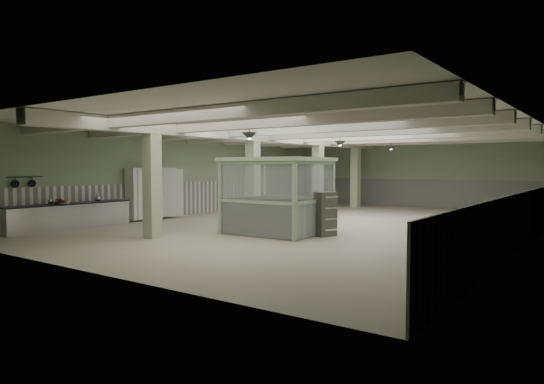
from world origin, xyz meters
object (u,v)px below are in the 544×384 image
Objects in this scene: walkin_cooler at (152,194)px; filing_cabinet at (325,214)px; guard_booth at (277,182)px; prep_counter at (68,216)px.

walkin_cooler is 8.22m from filing_cabinet.
guard_booth is (6.61, -0.39, 0.66)m from walkin_cooler.
walkin_cooler is at bearing -159.82° from filing_cabinet.
walkin_cooler is at bearing 175.82° from guard_booth.
walkin_cooler is 1.63× the size of filing_cabinet.
filing_cabinet is at bearing -0.27° from walkin_cooler.
prep_counter is 1.48× the size of guard_booth.
prep_counter is 8.97m from filing_cabinet.
walkin_cooler is 6.65m from guard_booth.
filing_cabinet is at bearing 24.94° from prep_counter.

